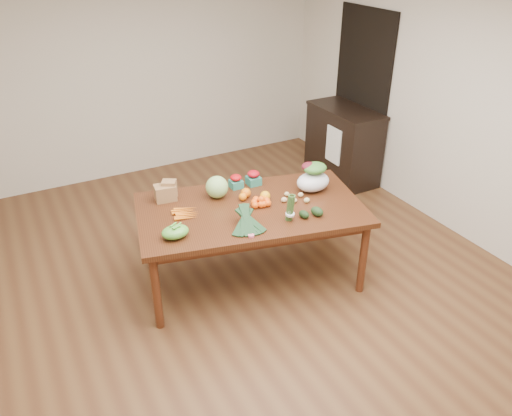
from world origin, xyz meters
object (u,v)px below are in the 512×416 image
paper_bag (165,191)px  cabbage (217,187)px  mandarin_cluster (261,201)px  cabinet (343,144)px  dining_table (251,243)px  salad_bag (313,178)px  asparagus_bundle (290,208)px  kale_bunch (248,222)px

paper_bag → cabbage: bearing=-21.5°
cabbage → mandarin_cluster: 0.44m
cabinet → cabbage: size_ratio=5.00×
dining_table → mandarin_cluster: 0.44m
paper_bag → cabinet: bearing=18.3°
dining_table → salad_bag: bearing=14.2°
dining_table → salad_bag: size_ratio=6.10×
asparagus_bundle → salad_bag: (0.48, 0.38, -0.00)m
paper_bag → kale_bunch: 0.91m
dining_table → asparagus_bundle: bearing=-50.3°
paper_bag → salad_bag: salad_bag is taller
paper_bag → cabbage: (0.43, -0.17, 0.01)m
cabbage → kale_bunch: cabbage is taller
cabinet → mandarin_cluster: size_ratio=5.67×
paper_bag → salad_bag: size_ratio=0.77×
salad_bag → kale_bunch: bearing=-158.0°
cabbage → paper_bag: bearing=158.5°
mandarin_cluster → kale_bunch: bearing=-133.4°
cabbage → cabinet: bearing=25.2°
dining_table → cabbage: bearing=133.0°
asparagus_bundle → dining_table: bearing=129.7°
cabinet → cabbage: bearing=-154.8°
cabbage → salad_bag: 0.89m
dining_table → cabinet: size_ratio=1.92×
cabinet → paper_bag: size_ratio=4.14×
dining_table → mandarin_cluster: size_ratio=10.90×
dining_table → salad_bag: salad_bag is taller
cabinet → mandarin_cluster: bearing=-144.7°
paper_bag → mandarin_cluster: size_ratio=1.37×
dining_table → cabbage: cabbage is taller
cabbage → salad_bag: (0.84, -0.30, 0.02)m
dining_table → paper_bag: paper_bag is taller
mandarin_cluster → salad_bag: size_ratio=0.56×
paper_bag → cabbage: size_ratio=1.21×
cabinet → paper_bag: (-2.66, -0.88, 0.37)m
dining_table → salad_bag: 0.83m
kale_bunch → asparagus_bundle: bearing=8.6°
mandarin_cluster → kale_bunch: size_ratio=0.45×
asparagus_bundle → salad_bag: asparagus_bundle is taller
dining_table → asparagus_bundle: 0.64m
dining_table → cabbage: 0.60m
kale_bunch → salad_bag: size_ratio=1.24×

